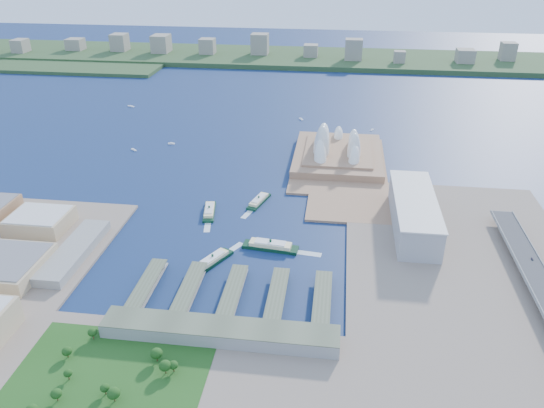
# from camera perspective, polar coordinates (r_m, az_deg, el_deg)

# --- Properties ---
(ground) EXTENTS (3000.00, 3000.00, 0.00)m
(ground) POSITION_cam_1_polar(r_m,az_deg,el_deg) (572.30, -4.13, -5.34)
(ground) COLOR #0F1E47
(ground) RESTS_ON ground
(south_land) EXTENTS (720.00, 180.00, 3.00)m
(south_land) POSITION_cam_1_polar(r_m,az_deg,el_deg) (415.26, -10.14, -20.71)
(south_land) COLOR gray
(south_land) RESTS_ON ground
(east_land) EXTENTS (240.00, 500.00, 3.00)m
(east_land) POSITION_cam_1_polar(r_m,az_deg,el_deg) (538.38, 21.02, -9.49)
(east_land) COLOR gray
(east_land) RESTS_ON ground
(peninsula) EXTENTS (135.00, 220.00, 3.00)m
(peninsula) POSITION_cam_1_polar(r_m,az_deg,el_deg) (793.09, 7.23, 4.29)
(peninsula) COLOR #966F52
(peninsula) RESTS_ON ground
(far_shore) EXTENTS (2200.00, 260.00, 12.00)m
(far_shore) POSITION_cam_1_polar(r_m,az_deg,el_deg) (1486.45, 3.47, 15.42)
(far_shore) COLOR #2D4926
(far_shore) RESTS_ON ground
(opera_house) EXTENTS (134.00, 180.00, 58.00)m
(opera_house) POSITION_cam_1_polar(r_m,az_deg,el_deg) (800.62, 7.20, 6.86)
(opera_house) COLOR white
(opera_house) RESTS_ON peninsula
(toaster_building) EXTENTS (45.00, 155.00, 35.00)m
(toaster_building) POSITION_cam_1_polar(r_m,az_deg,el_deg) (628.48, 15.01, -0.95)
(toaster_building) COLOR #96969B
(toaster_building) RESTS_ON east_land
(ferry_wharves) EXTENTS (184.00, 90.00, 9.30)m
(ferry_wharves) POSITION_cam_1_polar(r_m,az_deg,el_deg) (506.76, -4.23, -9.52)
(ferry_wharves) COLOR #505843
(ferry_wharves) RESTS_ON ground
(terminal_building) EXTENTS (200.00, 28.00, 12.00)m
(terminal_building) POSITION_cam_1_polar(r_m,az_deg,el_deg) (458.23, -5.63, -13.52)
(terminal_building) COLOR gray
(terminal_building) RESTS_ON south_land
(park) EXTENTS (150.00, 110.00, 16.00)m
(park) POSITION_cam_1_polar(r_m,az_deg,el_deg) (440.03, -17.28, -16.61)
(park) COLOR #194714
(park) RESTS_ON south_land
(far_skyline) EXTENTS (1900.00, 140.00, 55.00)m
(far_skyline) POSITION_cam_1_polar(r_m,az_deg,el_deg) (1460.42, 3.45, 16.55)
(far_skyline) COLOR gray
(far_skyline) RESTS_ON far_shore
(ferry_a) EXTENTS (21.21, 52.47, 9.65)m
(ferry_a) POSITION_cam_1_polar(r_m,az_deg,el_deg) (653.07, -6.77, -0.59)
(ferry_a) COLOR #0C321C
(ferry_a) RESTS_ON ground
(ferry_b) EXTENTS (25.94, 51.07, 9.36)m
(ferry_b) POSITION_cam_1_polar(r_m,az_deg,el_deg) (673.69, -1.43, 0.50)
(ferry_b) COLOR #0C321C
(ferry_b) RESTS_ON ground
(ferry_c) EXTENTS (36.59, 52.65, 9.94)m
(ferry_c) POSITION_cam_1_polar(r_m,az_deg,el_deg) (556.88, -6.41, -5.85)
(ferry_c) COLOR #0C321C
(ferry_c) RESTS_ON ground
(ferry_d) EXTENTS (62.05, 22.11, 11.48)m
(ferry_d) POSITION_cam_1_polar(r_m,az_deg,el_deg) (576.43, -0.17, -4.33)
(ferry_d) COLOR #0C321C
(ferry_d) RESTS_ON ground
(boat_a) EXTENTS (11.51, 9.99, 2.36)m
(boat_a) POSITION_cam_1_polar(r_m,az_deg,el_deg) (870.10, -14.64, 5.68)
(boat_a) COLOR white
(boat_a) RESTS_ON ground
(boat_b) EXTENTS (10.78, 4.46, 2.84)m
(boat_b) POSITION_cam_1_polar(r_m,az_deg,el_deg) (883.08, -10.78, 6.43)
(boat_b) COLOR white
(boat_b) RESTS_ON ground
(boat_c) EXTENTS (6.89, 10.56, 2.30)m
(boat_c) POSITION_cam_1_polar(r_m,az_deg,el_deg) (947.29, 10.71, 7.85)
(boat_c) COLOR white
(boat_c) RESTS_ON ground
(boat_d) EXTENTS (15.84, 8.83, 2.64)m
(boat_d) POSITION_cam_1_polar(r_m,az_deg,el_deg) (1101.56, -14.93, 10.14)
(boat_d) COLOR white
(boat_d) RESTS_ON ground
(boat_e) EXTENTS (8.82, 12.19, 2.90)m
(boat_e) POSITION_cam_1_polar(r_m,az_deg,el_deg) (989.04, 3.16, 9.12)
(boat_e) COLOR white
(boat_e) RESTS_ON ground
(car_c) EXTENTS (1.79, 4.40, 1.28)m
(car_c) POSITION_cam_1_polar(r_m,az_deg,el_deg) (593.90, 26.20, -5.33)
(car_c) COLOR slate
(car_c) RESTS_ON expressway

